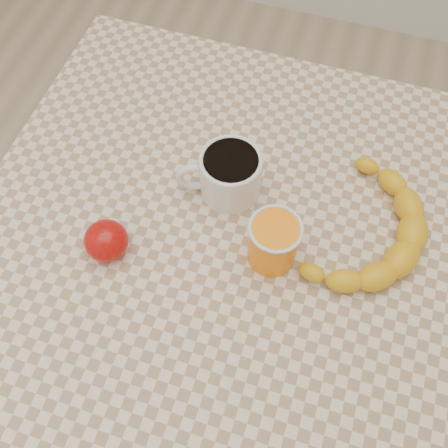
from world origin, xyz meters
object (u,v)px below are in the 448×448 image
(table, at_px, (224,254))
(coffee_mug, at_px, (229,174))
(apple, at_px, (106,241))
(banana, at_px, (367,230))
(orange_juice_glass, at_px, (273,242))

(table, height_order, coffee_mug, coffee_mug)
(apple, relative_size, banana, 0.24)
(apple, distance_m, banana, 0.39)
(orange_juice_glass, distance_m, banana, 0.15)
(coffee_mug, height_order, apple, coffee_mug)
(table, distance_m, coffee_mug, 0.15)
(coffee_mug, bearing_deg, banana, -5.35)
(coffee_mug, xyz_separation_m, banana, (0.23, -0.02, -0.02))
(table, distance_m, orange_juice_glass, 0.16)
(orange_juice_glass, relative_size, apple, 1.10)
(orange_juice_glass, bearing_deg, table, 165.90)
(coffee_mug, bearing_deg, table, -77.90)
(table, distance_m, apple, 0.21)
(orange_juice_glass, xyz_separation_m, apple, (-0.24, -0.06, -0.02))
(table, height_order, orange_juice_glass, orange_juice_glass)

